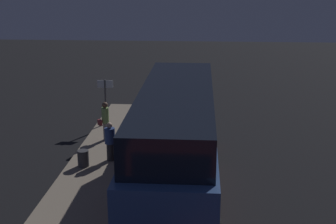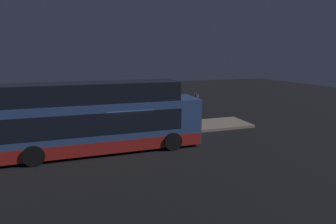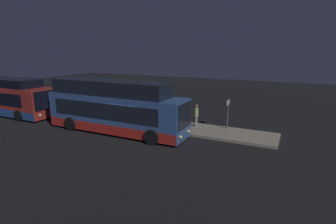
# 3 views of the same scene
# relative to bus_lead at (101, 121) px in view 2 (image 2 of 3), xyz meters

# --- Properties ---
(ground) EXTENTS (80.00, 80.00, 0.00)m
(ground) POSITION_rel_bus_lead_xyz_m (1.50, -0.13, -1.75)
(ground) COLOR black
(platform) EXTENTS (20.00, 3.01, 0.19)m
(platform) POSITION_rel_bus_lead_xyz_m (1.50, 2.97, -1.65)
(platform) COLOR gray
(platform) RESTS_ON ground
(bus_lead) EXTENTS (11.37, 2.77, 3.94)m
(bus_lead) POSITION_rel_bus_lead_xyz_m (0.00, 0.00, 0.00)
(bus_lead) COLOR #33518C
(bus_lead) RESTS_ON ground
(passenger_boarding) EXTENTS (0.52, 0.59, 1.78)m
(passenger_boarding) POSITION_rel_bus_lead_xyz_m (5.26, 3.53, -0.57)
(passenger_boarding) COLOR gray
(passenger_boarding) RESTS_ON platform
(passenger_waiting) EXTENTS (0.57, 0.57, 1.60)m
(passenger_waiting) POSITION_rel_bus_lead_xyz_m (2.81, 2.84, -0.70)
(passenger_waiting) COLOR #2D2D33
(passenger_waiting) RESTS_ON platform
(suitcase) EXTENTS (0.34, 0.19, 0.90)m
(suitcase) POSITION_rel_bus_lead_xyz_m (2.88, 2.33, -1.22)
(suitcase) COLOR black
(suitcase) RESTS_ON platform
(sign_post) EXTENTS (0.10, 0.79, 2.30)m
(sign_post) POSITION_rel_bus_lead_xyz_m (7.65, 3.98, -0.09)
(sign_post) COLOR #4C4C51
(sign_post) RESTS_ON platform
(trash_bin) EXTENTS (0.44, 0.44, 0.65)m
(trash_bin) POSITION_rel_bus_lead_xyz_m (2.12, 3.78, -1.23)
(trash_bin) COLOR #3F3F44
(trash_bin) RESTS_ON platform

